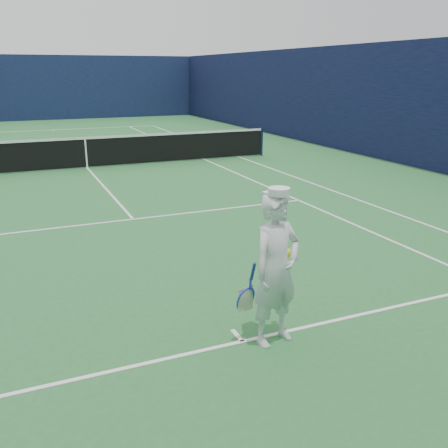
# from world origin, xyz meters

# --- Properties ---
(ground) EXTENTS (80.00, 80.00, 0.00)m
(ground) POSITION_xyz_m (0.00, 0.00, 0.00)
(ground) COLOR #296B33
(ground) RESTS_ON ground
(court_markings) EXTENTS (11.03, 23.83, 0.01)m
(court_markings) POSITION_xyz_m (0.00, 0.00, 0.00)
(court_markings) COLOR white
(court_markings) RESTS_ON ground
(windscreen_fence) EXTENTS (20.12, 36.12, 4.00)m
(windscreen_fence) POSITION_xyz_m (0.00, 0.00, 2.00)
(windscreen_fence) COLOR #10193B
(windscreen_fence) RESTS_ON ground
(tennis_net) EXTENTS (12.88, 0.09, 1.07)m
(tennis_net) POSITION_xyz_m (0.00, 0.00, 0.55)
(tennis_net) COLOR #141E4C
(tennis_net) RESTS_ON ground
(tennis_player) EXTENTS (0.84, 0.58, 1.85)m
(tennis_player) POSITION_xyz_m (0.36, -12.00, 0.90)
(tennis_player) COLOR white
(tennis_player) RESTS_ON ground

